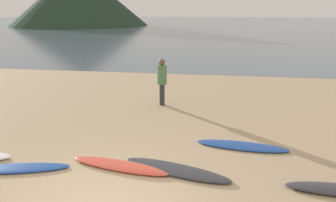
{
  "coord_description": "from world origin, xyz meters",
  "views": [
    {
      "loc": [
        1.93,
        -4.69,
        3.43
      ],
      "look_at": [
        0.43,
        4.92,
        0.6
      ],
      "focal_mm": 34.74,
      "sensor_mm": 36.0,
      "label": 1
    }
  ],
  "objects_px": {
    "person_0": "(162,78)",
    "surfboard_3": "(16,168)",
    "surfboard_4": "(121,166)",
    "surfboard_6": "(242,146)",
    "surfboard_5": "(176,170)"
  },
  "relations": [
    {
      "from": "surfboard_3",
      "to": "surfboard_4",
      "type": "xyz_separation_m",
      "value": [
        2.23,
        0.45,
        0.01
      ]
    },
    {
      "from": "surfboard_5",
      "to": "person_0",
      "type": "distance_m",
      "value": 5.08
    },
    {
      "from": "surfboard_3",
      "to": "surfboard_5",
      "type": "xyz_separation_m",
      "value": [
        3.47,
        0.46,
        0.01
      ]
    },
    {
      "from": "person_0",
      "to": "surfboard_3",
      "type": "bearing_deg",
      "value": 138.91
    },
    {
      "from": "surfboard_4",
      "to": "surfboard_3",
      "type": "bearing_deg",
      "value": -157.92
    },
    {
      "from": "surfboard_3",
      "to": "surfboard_6",
      "type": "height_order",
      "value": "surfboard_3"
    },
    {
      "from": "surfboard_4",
      "to": "surfboard_6",
      "type": "xyz_separation_m",
      "value": [
        2.73,
        1.54,
        -0.02
      ]
    },
    {
      "from": "surfboard_5",
      "to": "surfboard_6",
      "type": "height_order",
      "value": "surfboard_5"
    },
    {
      "from": "surfboard_4",
      "to": "surfboard_5",
      "type": "xyz_separation_m",
      "value": [
        1.24,
        0.01,
        -0.0
      ]
    },
    {
      "from": "surfboard_3",
      "to": "surfboard_4",
      "type": "distance_m",
      "value": 2.28
    },
    {
      "from": "surfboard_5",
      "to": "person_0",
      "type": "relative_size",
      "value": 1.46
    },
    {
      "from": "surfboard_4",
      "to": "surfboard_6",
      "type": "height_order",
      "value": "surfboard_4"
    },
    {
      "from": "person_0",
      "to": "surfboard_6",
      "type": "bearing_deg",
      "value": -159.07
    },
    {
      "from": "surfboard_3",
      "to": "surfboard_6",
      "type": "distance_m",
      "value": 5.34
    },
    {
      "from": "surfboard_4",
      "to": "person_0",
      "type": "bearing_deg",
      "value": 99.77
    }
  ]
}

